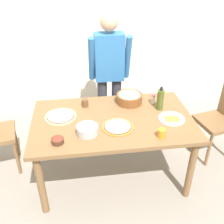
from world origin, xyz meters
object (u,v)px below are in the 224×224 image
Objects in this scene: pizza_cooked_on_tray at (118,127)px; popcorn_bowl at (129,98)px; olive_oil_bottle at (160,99)px; plate_with_slice at (172,119)px; dining_table at (113,126)px; cup_small_brown at (85,103)px; salt_shaker at (153,99)px; chair_wooden_right at (222,116)px; pizza_raw_on_board at (61,116)px; cup_orange at (162,133)px; small_sauce_bowl at (58,140)px; person_cook at (109,72)px; mixing_bowl_steel at (87,130)px.

pizza_cooked_on_tray is 1.07× the size of popcorn_bowl.
plate_with_slice is at bearing -73.03° from olive_oil_bottle.
dining_table is 18.82× the size of cup_small_brown.
chair_wooden_right is at bearing -2.67° from salt_shaker.
dining_table is 0.59m from plate_with_slice.
pizza_raw_on_board is 1.06× the size of pizza_cooked_on_tray.
dining_table is 0.55m from cup_orange.
olive_oil_bottle is 3.01× the size of cup_orange.
small_sauce_bowl is 0.65m from cup_small_brown.
chair_wooden_right is 0.87m from olive_oil_bottle.
chair_wooden_right is at bearing 3.40° from pizza_raw_on_board.
dining_table is at bearing 30.50° from small_sauce_bowl.
salt_shaker is at bearing -50.37° from person_cook.
pizza_cooked_on_tray is (-0.04, -0.91, -0.17)m from person_cook.
pizza_raw_on_board is 2.98× the size of salt_shaker.
person_cook is at bearing 87.67° from pizza_cooked_on_tray.
pizza_cooked_on_tray is at bearing -92.33° from person_cook.
salt_shaker is at bearing 29.17° from small_sauce_bowl.
mixing_bowl_steel is at bearing -169.54° from pizza_cooked_on_tray.
popcorn_bowl is at bearing 46.26° from mixing_bowl_steel.
olive_oil_bottle is at bearing 22.71° from small_sauce_bowl.
dining_table is at bearing -47.64° from cup_small_brown.
cup_orange is at bearing -44.44° from cup_small_brown.
chair_wooden_right is 0.88m from salt_shaker.
pizza_raw_on_board is 0.40m from mixing_bowl_steel.
small_sauce_bowl is 1.04× the size of salt_shaker.
dining_table is at bearing -170.83° from chair_wooden_right.
mixing_bowl_steel is (-0.26, -0.21, 0.13)m from dining_table.
cup_orange is (0.37, -0.20, 0.03)m from pizza_cooked_on_tray.
dining_table is at bearing -11.42° from pizza_raw_on_board.
cup_small_brown reaches higher than plate_with_slice.
pizza_raw_on_board is 1.04m from olive_oil_bottle.
mixing_bowl_steel reaches higher than small_sauce_bowl.
plate_with_slice is 1.13m from small_sauce_bowl.
popcorn_bowl reaches higher than plate_with_slice.
person_cook is at bearing 125.66° from olive_oil_bottle.
small_sauce_bowl is at bearing -157.29° from olive_oil_bottle.
dining_table is 0.40m from popcorn_bowl.
cup_orange is (0.91, -0.46, 0.03)m from pizza_raw_on_board.
cup_orange reaches higher than pizza_raw_on_board.
cup_orange is at bearing -28.74° from pizza_cooked_on_tray.
small_sauce_bowl is 1.29× the size of cup_orange.
salt_shaker reaches higher than dining_table.
mixing_bowl_steel is 2.35× the size of cup_small_brown.
pizza_cooked_on_tray is 1.17× the size of olive_oil_bottle.
mixing_bowl_steel is at bearing -165.10° from chair_wooden_right.
popcorn_bowl is 2.55× the size of small_sauce_bowl.
person_cook is at bearing 156.62° from chair_wooden_right.
cup_small_brown reaches higher than pizza_raw_on_board.
olive_oil_bottle is 0.50m from cup_orange.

